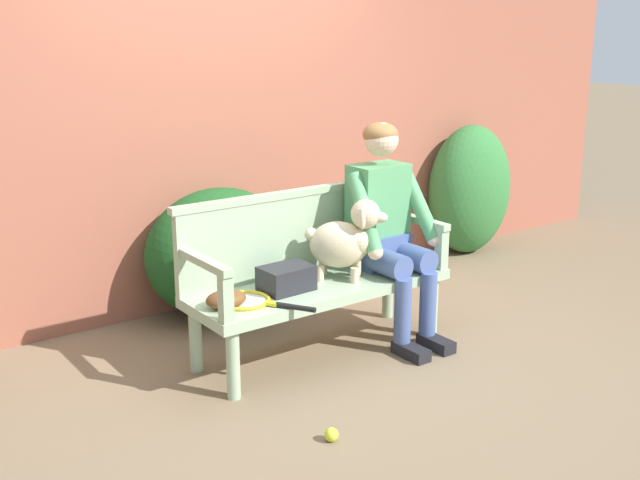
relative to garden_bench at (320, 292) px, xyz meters
name	(u,v)px	position (x,y,z in m)	size (l,w,h in m)	color
ground_plane	(320,352)	(0.00, 0.00, -0.37)	(40.00, 40.00, 0.00)	#7A664C
brick_garden_fence	(207,123)	(0.00, 1.29, 0.83)	(8.00, 0.30, 2.42)	#9E5642
hedge_bush_mid_right	(470,190)	(2.23, 0.95, 0.16)	(0.77, 0.55, 1.07)	#337538
hedge_bush_mid_left	(219,252)	(-0.15, 0.91, 0.05)	(1.00, 0.74, 0.84)	#194C1E
garden_bench	(320,292)	(0.00, 0.00, 0.00)	(1.55, 0.53, 0.43)	#9EB793
bench_backrest	(296,231)	(0.00, 0.23, 0.31)	(1.59, 0.06, 0.50)	#9EB793
bench_armrest_left_end	(212,276)	(-0.74, -0.09, 0.26)	(0.06, 0.53, 0.28)	#9EB793
bench_armrest_right_end	(426,231)	(0.74, -0.09, 0.26)	(0.06, 0.53, 0.28)	#9EB793
person_seated	(387,224)	(0.48, -0.02, 0.33)	(0.56, 0.66, 1.30)	black
dog_on_bench	(346,239)	(0.16, -0.03, 0.29)	(0.42, 0.42, 0.47)	beige
tennis_racket	(248,301)	(-0.51, -0.05, 0.07)	(0.43, 0.56, 0.03)	yellow
baseball_glove	(226,299)	(-0.63, -0.04, 0.10)	(0.22, 0.17, 0.09)	brown
sports_bag	(286,278)	(-0.23, -0.01, 0.13)	(0.28, 0.20, 0.14)	#232328
tennis_ball	(331,435)	(-0.55, -0.84, -0.34)	(0.07, 0.07, 0.07)	#CCDB33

